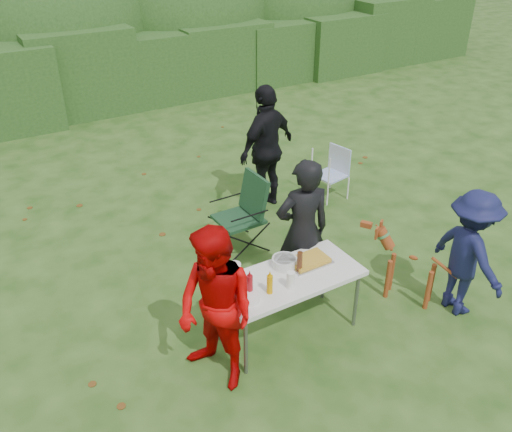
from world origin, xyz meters
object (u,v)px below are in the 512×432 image
person_black_puffy (267,148)px  lawn_chair (330,173)px  camping_chair (239,215)px  dog (412,268)px  person_cook (302,231)px  folding_table (289,280)px  person_red_jacket (216,311)px  mustard_bottle (270,284)px  paper_towel_roll (235,275)px  beer_bottle (300,262)px  ketchup_bottle (250,285)px  child (468,254)px

person_black_puffy → lawn_chair: person_black_puffy is taller
camping_chair → lawn_chair: bearing=-164.7°
dog → person_cook: bearing=23.4°
folding_table → person_red_jacket: size_ratio=0.90×
mustard_bottle → dog: bearing=-3.9°
paper_towel_roll → beer_bottle: bearing=-11.8°
ketchup_bottle → beer_bottle: 0.62m
person_cook → lawn_chair: person_cook is taller
folding_table → person_black_puffy: size_ratio=0.80×
folding_table → person_cook: (0.48, 0.47, 0.18)m
folding_table → beer_bottle: bearing=4.1°
folding_table → lawn_chair: 3.23m
beer_bottle → person_red_jacket: bearing=-169.2°
child → paper_towel_roll: 2.56m
person_black_puffy → mustard_bottle: 3.11m
folding_table → mustard_bottle: mustard_bottle is taller
person_cook → beer_bottle: person_cook is taller
camping_chair → mustard_bottle: 1.96m
person_black_puffy → beer_bottle: size_ratio=7.78×
camping_chair → beer_bottle: 1.73m
camping_chair → ketchup_bottle: size_ratio=4.67×
person_cook → ketchup_bottle: bearing=40.2°
ketchup_bottle → person_black_puffy: bearing=55.0°
child → ketchup_bottle: size_ratio=6.74×
person_cook → paper_towel_roll: (-1.03, -0.32, 0.00)m
dog → mustard_bottle: 1.88m
mustard_bottle → child: bearing=-13.8°
person_cook → mustard_bottle: bearing=48.9°
dog → camping_chair: camping_chair is taller
lawn_chair → folding_table: bearing=33.7°
dog → child: bearing=-170.5°
ketchup_bottle → beer_bottle: bearing=5.0°
dog → ketchup_bottle: bearing=52.5°
dog → paper_towel_roll: paper_towel_roll is taller
person_cook → mustard_bottle: (-0.80, -0.59, -0.03)m
folding_table → camping_chair: size_ratio=1.46×
person_red_jacket → dog: bearing=72.2°
dog → lawn_chair: (0.78, 2.50, -0.04)m
beer_bottle → paper_towel_roll: size_ratio=0.92×
dog → mustard_bottle: bearing=54.4°
person_black_puffy → lawn_chair: size_ratio=2.34×
dog → beer_bottle: bearing=47.8°
person_cook → beer_bottle: size_ratio=7.22×
person_black_puffy → ketchup_bottle: size_ratio=8.49×
child → dog: (-0.36, 0.41, -0.31)m
person_red_jacket → beer_bottle: person_red_jacket is taller
person_black_puffy → beer_bottle: bearing=45.7°
person_red_jacket → lawn_chair: size_ratio=2.09×
person_black_puffy → ketchup_bottle: 3.14m
camping_chair → person_black_puffy: bearing=-139.4°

